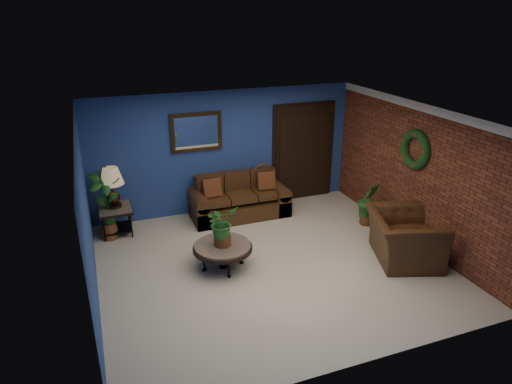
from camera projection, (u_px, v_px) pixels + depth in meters
name	position (u px, v px, depth m)	size (l,w,h in m)	color
floor	(271.00, 264.00, 7.62)	(5.50, 5.50, 0.00)	beige
wall_back	(226.00, 152.00, 9.32)	(5.50, 0.04, 2.50)	navy
wall_left	(87.00, 222.00, 6.25)	(0.04, 5.00, 2.50)	navy
wall_right_brick	(416.00, 174.00, 8.04)	(0.04, 5.00, 2.50)	brown
ceiling	(273.00, 117.00, 6.68)	(5.50, 5.00, 0.02)	white
crown_molding	(424.00, 108.00, 7.59)	(0.03, 5.00, 0.14)	white
wall_mirror	(196.00, 132.00, 8.91)	(1.02, 0.06, 0.77)	#3E2912
closet_door	(303.00, 152.00, 9.93)	(1.44, 0.06, 2.18)	black
wreath	(415.00, 150.00, 7.89)	(0.72, 0.72, 0.16)	black
sofa	(238.00, 202.00, 9.35)	(1.96, 0.85, 0.88)	#4B2D15
coffee_table	(223.00, 248.00, 7.40)	(0.97, 0.97, 0.42)	#504B46
end_table	(116.00, 213.00, 8.49)	(0.61, 0.61, 0.56)	#504B46
table_lamp	(112.00, 183.00, 8.26)	(0.44, 0.44, 0.74)	#3E2912
side_chair	(264.00, 185.00, 9.47)	(0.44, 0.44, 0.99)	#593219
armchair	(404.00, 237.00, 7.64)	(1.25, 1.09, 0.81)	#4B2D15
coffee_plant	(222.00, 224.00, 7.24)	(0.61, 0.57, 0.68)	brown
floor_plant	(368.00, 202.00, 8.88)	(0.44, 0.38, 0.88)	brown
tall_plant	(106.00, 202.00, 8.24)	(0.68, 0.57, 1.35)	brown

